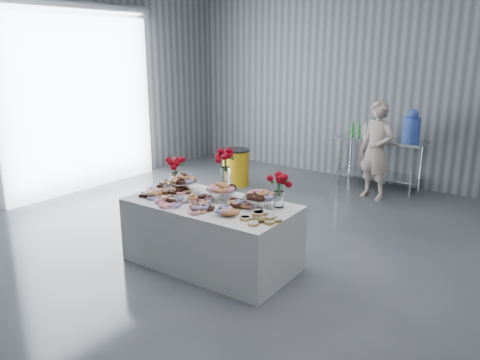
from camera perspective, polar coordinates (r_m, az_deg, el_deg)
The scene contains 16 objects.
ground at distance 5.45m, azimuth -1.71°, elevation -10.56°, with size 9.00×9.00×0.00m, color #3C3F45.
room_walls at distance 5.11m, azimuth -3.98°, elevation 18.25°, with size 8.04×9.04×4.02m.
display_table at distance 5.38m, azimuth -3.49°, elevation -6.56°, with size 1.90×1.00×0.75m, color white.
prep_table at distance 8.59m, azimuth 16.68°, elevation 3.05°, with size 1.50×0.60×0.90m.
donut_mounds at distance 5.20m, azimuth -3.93°, elevation -2.44°, with size 1.80×0.80×0.09m, color #C27E47, non-canonical shape.
cake_stand_left at distance 5.65m, azimuth -7.04°, elevation -0.00°, with size 0.36×0.36×0.17m.
cake_stand_mid at distance 5.29m, azimuth -2.16°, elevation -1.00°, with size 0.36×0.36×0.17m.
cake_stand_right at distance 5.02m, azimuth 2.43°, elevation -1.94°, with size 0.36×0.36×0.17m.
danish_pile at distance 4.70m, azimuth 2.53°, elevation -4.26°, with size 0.48×0.48×0.11m, color silver, non-canonical shape.
bouquet_left at distance 5.82m, azimuth -7.92°, elevation 2.01°, with size 0.26×0.26×0.42m.
bouquet_right at distance 5.02m, azimuth 4.81°, elevation -0.10°, with size 0.26×0.26×0.42m.
bouquet_center at distance 5.44m, azimuth -1.77°, elevation 2.08°, with size 0.26×0.26×0.57m.
water_jug at distance 8.35m, azimuth 20.19°, elevation 6.09°, with size 0.28×0.28×0.55m.
drink_bottles at distance 8.54m, azimuth 14.65°, elevation 5.96°, with size 0.54×0.08×0.27m, color #268C33, non-canonical shape.
person at distance 7.94m, azimuth 16.27°, elevation 3.46°, with size 0.59×0.39×1.61m, color #CC8C93.
trash_barrel at distance 8.50m, azimuth -0.54°, elevation 1.58°, with size 0.51×0.51×0.66m.
Camera 1 is at (3.05, -3.81, 2.42)m, focal length 35.00 mm.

